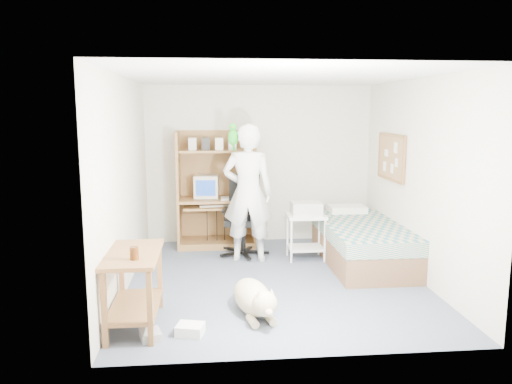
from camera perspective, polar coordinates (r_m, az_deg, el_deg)
The scene contains 21 objects.
floor at distance 6.36m, azimuth 2.19°, elevation -10.03°, with size 4.00×4.00×0.00m, color #4C5467.
wall_back at distance 8.04m, azimuth 0.38°, elevation 3.18°, with size 3.60×0.02×2.50m, color beige.
wall_right at distance 6.55m, azimuth 18.07°, elevation 1.33°, with size 0.02×4.00×2.50m, color beige.
wall_left at distance 6.10m, azimuth -14.76°, elevation 0.92°, with size 0.02×4.00×2.50m, color beige.
ceiling at distance 6.02m, azimuth 2.34°, elevation 13.05°, with size 3.60×4.00×0.02m, color white.
computer_hutch at distance 7.80m, azimuth -4.56°, elevation -0.22°, with size 1.20×0.63×1.80m.
bed at distance 7.13m, azimuth 12.01°, elevation -5.68°, with size 1.02×2.02×0.66m.
side_desk at distance 5.07m, azimuth -13.78°, elevation -9.50°, with size 0.50×1.00×0.75m.
corkboard at distance 7.35m, azimuth 15.19°, elevation 3.85°, with size 0.04×0.94×0.66m.
office_chair at distance 7.38m, azimuth -1.42°, elevation -3.95°, with size 0.65×0.65×1.16m.
person at distance 6.97m, azimuth -0.93°, elevation -0.12°, with size 0.70×0.46×1.93m, color white.
parrot at distance 6.89m, azimuth -2.64°, elevation 6.45°, with size 0.14×0.25×0.39m.
dog at distance 5.30m, azimuth -0.20°, elevation -12.00°, with size 0.50×1.09×0.41m.
printer_cart at distance 7.16m, azimuth 5.72°, elevation -4.29°, with size 0.54×0.43×0.65m.
printer at distance 7.10m, azimuth 5.76°, elevation -1.87°, with size 0.42×0.32×0.18m, color #B7B7B2.
crt_monitor at distance 7.79m, azimuth -5.67°, elevation 0.67°, with size 0.39×0.42×0.35m.
keyboard at distance 7.67m, azimuth -4.81°, elevation -1.53°, with size 0.45×0.16×0.03m, color beige.
pencil_cup at distance 7.72m, azimuth -1.95°, elevation -0.29°, with size 0.08×0.08×0.12m, color gold.
drink_glass at distance 4.75m, azimuth -13.74°, elevation -6.82°, with size 0.08×0.08×0.12m, color #44220B.
floor_box_a at distance 4.95m, azimuth -7.53°, elevation -15.31°, with size 0.25×0.20×0.10m, color white.
floor_box_b at distance 4.93m, azimuth -11.96°, elevation -15.69°, with size 0.18×0.22×0.08m, color #A6A6A2.
Camera 1 is at (-0.80, -5.95, 2.10)m, focal length 35.00 mm.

